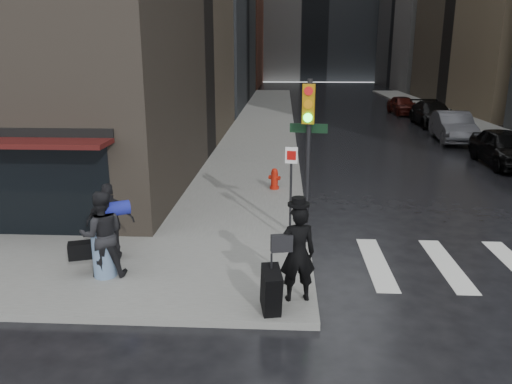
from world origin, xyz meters
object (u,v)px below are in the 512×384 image
(parked_car_1, at_px, (505,148))
(parked_car_2, at_px, (453,127))
(traffic_light, at_px, (307,141))
(parked_car_3, at_px, (433,114))
(man_jeans, at_px, (102,234))
(parked_car_4, at_px, (403,105))
(man_greycoat, at_px, (111,222))
(man_overcoat, at_px, (292,259))
(fire_hydrant, at_px, (274,180))

(parked_car_1, xyz_separation_m, parked_car_2, (-0.26, 5.99, 0.03))
(traffic_light, xyz_separation_m, parked_car_3, (9.23, 21.82, -1.94))
(man_jeans, bearing_deg, parked_car_4, -132.47)
(man_jeans, relative_size, traffic_light, 0.47)
(man_greycoat, height_order, parked_car_4, man_greycoat)
(man_greycoat, bearing_deg, man_jeans, 82.94)
(man_jeans, bearing_deg, parked_car_3, -138.56)
(man_jeans, relative_size, parked_car_2, 0.38)
(man_greycoat, xyz_separation_m, traffic_light, (4.40, 1.23, 1.67))
(man_overcoat, height_order, parked_car_1, man_overcoat)
(traffic_light, height_order, fire_hydrant, traffic_light)
(man_greycoat, relative_size, parked_car_3, 0.34)
(traffic_light, height_order, parked_car_1, traffic_light)
(parked_car_2, bearing_deg, parked_car_3, 89.47)
(man_greycoat, bearing_deg, man_overcoat, 140.89)
(man_greycoat, distance_m, traffic_light, 4.86)
(parked_car_2, distance_m, parked_car_4, 11.99)
(traffic_light, relative_size, parked_car_2, 0.82)
(man_jeans, height_order, parked_car_4, man_jeans)
(fire_hydrant, height_order, parked_car_3, parked_car_3)
(man_greycoat, xyz_separation_m, parked_car_3, (13.63, 23.04, -0.27))
(man_jeans, height_order, parked_car_3, man_jeans)
(man_overcoat, height_order, parked_car_2, man_overcoat)
(man_overcoat, distance_m, parked_car_2, 20.90)
(man_greycoat, bearing_deg, parked_car_2, -142.15)
(man_overcoat, height_order, man_jeans, man_overcoat)
(man_jeans, relative_size, man_greycoat, 1.04)
(man_overcoat, xyz_separation_m, traffic_light, (0.35, 3.05, 1.69))
(man_greycoat, bearing_deg, parked_car_3, -135.40)
(traffic_light, distance_m, parked_car_2, 18.12)
(man_greycoat, height_order, parked_car_2, man_greycoat)
(traffic_light, bearing_deg, parked_car_2, 69.59)
(fire_hydrant, height_order, parked_car_1, parked_car_1)
(man_overcoat, distance_m, parked_car_1, 15.85)
(parked_car_1, bearing_deg, man_jeans, -136.71)
(parked_car_1, distance_m, parked_car_3, 11.99)
(parked_car_2, bearing_deg, parked_car_4, 95.19)
(traffic_light, bearing_deg, fire_hydrant, 107.56)
(man_greycoat, relative_size, parked_car_1, 0.39)
(parked_car_2, bearing_deg, fire_hydrant, -125.81)
(parked_car_1, bearing_deg, man_overcoat, -124.57)
(man_greycoat, bearing_deg, traffic_light, -179.19)
(man_overcoat, relative_size, man_greycoat, 1.16)
(man_jeans, distance_m, parked_car_3, 27.48)
(parked_car_2, bearing_deg, parked_car_1, -82.26)
(traffic_light, height_order, parked_car_4, traffic_light)
(man_overcoat, height_order, parked_car_3, man_overcoat)
(parked_car_4, bearing_deg, parked_car_2, -93.34)
(man_overcoat, height_order, traffic_light, traffic_light)
(man_jeans, distance_m, man_greycoat, 0.90)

